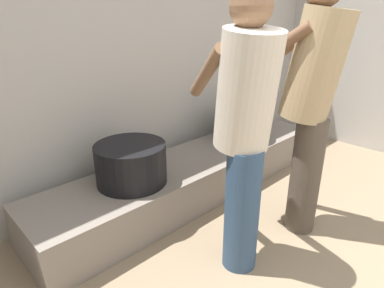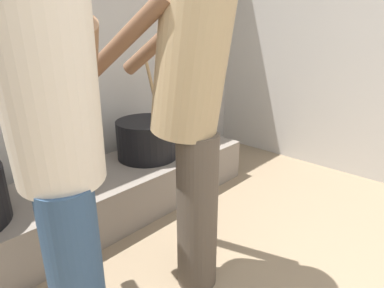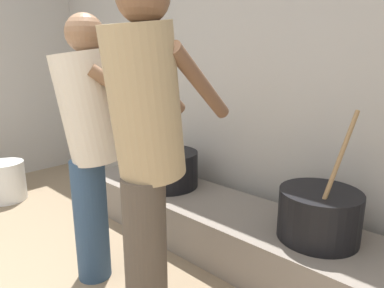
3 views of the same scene
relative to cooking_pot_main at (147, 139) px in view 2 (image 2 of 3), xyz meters
name	(u,v)px [view 2 (image 2 of 3)]	position (x,y,z in m)	size (l,w,h in m)	color
hearth_ledge	(77,207)	(-0.62, -0.02, -0.30)	(2.75, 0.60, 0.32)	slate
cooking_pot_main	(147,139)	(0.00, 0.00, 0.00)	(0.45, 0.45, 0.74)	black
cook_in_tan_shirt	(191,99)	(-0.45, -0.86, 0.50)	(0.45, 0.73, 1.67)	#4C4238
cook_in_cream_shirt	(57,145)	(-1.03, -0.80, 0.42)	(0.58, 0.72, 1.55)	navy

